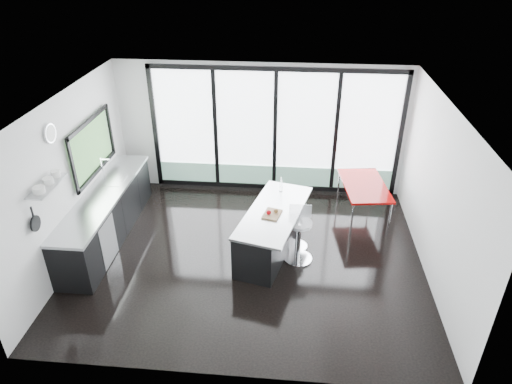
# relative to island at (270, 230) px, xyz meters

# --- Properties ---
(floor) EXTENTS (6.00, 5.00, 0.00)m
(floor) POSITION_rel_island_xyz_m (-0.36, -0.25, -0.42)
(floor) COLOR black
(floor) RESTS_ON ground
(ceiling) EXTENTS (6.00, 5.00, 0.00)m
(ceiling) POSITION_rel_island_xyz_m (-0.36, -0.25, 2.38)
(ceiling) COLOR white
(ceiling) RESTS_ON wall_back
(wall_back) EXTENTS (6.00, 0.09, 2.80)m
(wall_back) POSITION_rel_island_xyz_m (-0.09, 2.21, 0.85)
(wall_back) COLOR silver
(wall_back) RESTS_ON ground
(wall_front) EXTENTS (6.00, 0.00, 2.80)m
(wall_front) POSITION_rel_island_xyz_m (-0.36, -2.75, 0.98)
(wall_front) COLOR silver
(wall_front) RESTS_ON ground
(wall_left) EXTENTS (0.26, 5.00, 2.80)m
(wall_left) POSITION_rel_island_xyz_m (-3.33, 0.02, 1.14)
(wall_left) COLOR silver
(wall_left) RESTS_ON ground
(wall_right) EXTENTS (0.00, 5.00, 2.80)m
(wall_right) POSITION_rel_island_xyz_m (2.64, -0.25, 0.98)
(wall_right) COLOR silver
(wall_right) RESTS_ON ground
(counter_cabinets) EXTENTS (0.69, 3.24, 1.36)m
(counter_cabinets) POSITION_rel_island_xyz_m (-3.03, 0.15, 0.04)
(counter_cabinets) COLOR black
(counter_cabinets) RESTS_ON floor
(island) EXTENTS (1.33, 2.19, 1.08)m
(island) POSITION_rel_island_xyz_m (0.00, 0.00, 0.00)
(island) COLOR black
(island) RESTS_ON floor
(bar_stool_near) EXTENTS (0.50, 0.50, 0.78)m
(bar_stool_near) POSITION_rel_island_xyz_m (0.50, -0.25, -0.03)
(bar_stool_near) COLOR silver
(bar_stool_near) RESTS_ON floor
(bar_stool_far) EXTENTS (0.43, 0.43, 0.63)m
(bar_stool_far) POSITION_rel_island_xyz_m (0.47, 0.12, -0.11)
(bar_stool_far) COLOR silver
(bar_stool_far) RESTS_ON floor
(red_table) EXTENTS (0.97, 1.49, 0.75)m
(red_table) POSITION_rel_island_xyz_m (1.74, 1.24, -0.05)
(red_table) COLOR #860605
(red_table) RESTS_ON floor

